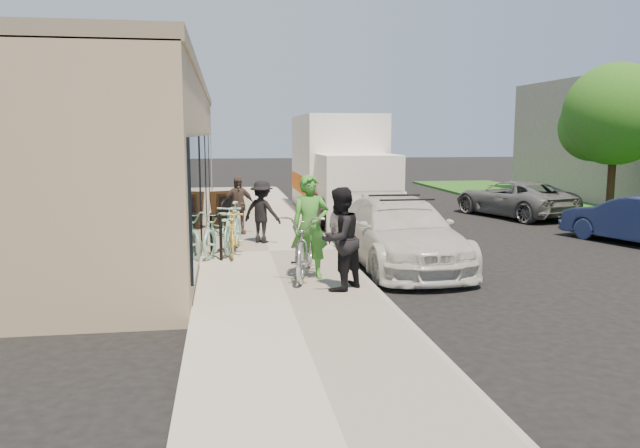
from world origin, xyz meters
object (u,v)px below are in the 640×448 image
sedan_white (399,232)px  cruiser_bike_b (220,232)px  bystander_b (238,205)px  sedan_silver (366,224)px  moving_truck (340,171)px  tandem_bike (306,244)px  far_car_blue (637,220)px  median_tree (614,118)px  cruiser_bike_a (233,227)px  bike_rack (216,232)px  cruiser_bike_c (232,232)px  man_standing (340,239)px  sandwich_board (224,210)px  woman_rider (310,227)px  far_car_gray (513,198)px  bystander_a (262,212)px

sedan_white → cruiser_bike_b: (-3.69, 1.11, -0.07)m
bystander_b → sedan_silver: bearing=-30.6°
moving_truck → tandem_bike: (-2.45, -9.69, -0.76)m
sedan_silver → far_car_blue: far_car_blue is taller
far_car_blue → median_tree: median_tree is taller
cruiser_bike_a → bike_rack: bearing=-108.1°
sedan_silver → sedan_white: bearing=-92.2°
cruiser_bike_a → cruiser_bike_c: 0.37m
sedan_white → man_standing: size_ratio=2.86×
cruiser_bike_a → moving_truck: bearing=74.0°
sandwich_board → cruiser_bike_c: bearing=-109.3°
cruiser_bike_b → cruiser_bike_c: bearing=-10.3°
tandem_bike → woman_rider: size_ratio=1.19×
moving_truck → median_tree: median_tree is taller
far_car_gray → bystander_b: 9.74m
median_tree → cruiser_bike_c: 12.96m
bike_rack → median_tree: size_ratio=0.19×
cruiser_bike_c → bystander_b: (0.18, 2.88, 0.25)m
bike_rack → cruiser_bike_a: bearing=60.2°
sedan_silver → moving_truck: moving_truck is taller
sedan_white → sedan_silver: size_ratio=1.59×
far_car_blue → woman_rider: bearing=0.1°
man_standing → cruiser_bike_b: size_ratio=0.92×
sandwich_board → bystander_a: bystander_a is taller
bystander_b → cruiser_bike_a: bearing=-101.5°
far_car_gray → woman_rider: (-8.03, -8.47, 0.48)m
bystander_b → sandwich_board: bearing=100.7°
bike_rack → far_car_blue: (10.39, 0.93, -0.09)m
sandwich_board → far_car_gray: (9.55, 2.14, -0.06)m
woman_rider → man_standing: (0.37, -0.93, -0.07)m
woman_rider → moving_truck: bearing=74.6°
man_standing → sedan_silver: bearing=-151.0°
man_standing → bystander_a: size_ratio=1.16×
sandwich_board → sedan_silver: 4.20m
moving_truck → cruiser_bike_a: 8.13m
moving_truck → bystander_a: 6.81m
man_standing → cruiser_bike_b: man_standing is taller
moving_truck → bystander_b: moving_truck is taller
median_tree → bystander_b: 12.02m
median_tree → bystander_b: (-11.67, -1.71, -2.31)m
far_car_gray → man_standing: 12.13m
bike_rack → sedan_silver: size_ratio=0.30×
bike_rack → woman_rider: (1.71, -2.13, 0.38)m
bike_rack → sedan_silver: bearing=26.5°
cruiser_bike_a → tandem_bike: bearing=-51.0°
moving_truck → woman_rider: (-2.41, -9.92, -0.41)m
far_car_gray → moving_truck: bearing=-31.3°
sedan_white → cruiser_bike_c: size_ratio=2.95×
bike_rack → sedan_white: bearing=-10.3°
cruiser_bike_a → bystander_a: (0.71, 1.10, 0.20)m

